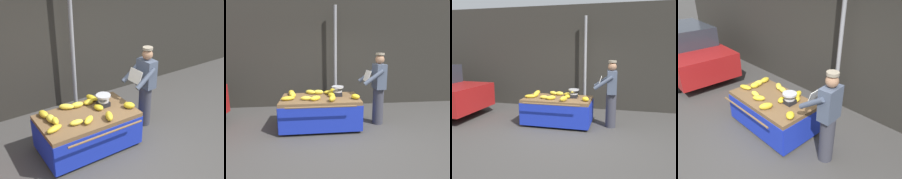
{
  "view_description": "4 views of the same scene",
  "coord_description": "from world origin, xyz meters",
  "views": [
    {
      "loc": [
        -2.64,
        -3.37,
        3.51
      ],
      "look_at": [
        -0.0,
        0.69,
        1.1
      ],
      "focal_mm": 47.65,
      "sensor_mm": 36.0,
      "label": 1
    },
    {
      "loc": [
        -0.6,
        -3.73,
        1.86
      ],
      "look_at": [
        -0.1,
        0.7,
        0.9
      ],
      "focal_mm": 32.12,
      "sensor_mm": 36.0,
      "label": 2
    },
    {
      "loc": [
        1.05,
        -4.96,
        2.0
      ],
      "look_at": [
        -0.3,
        0.64,
        0.97
      ],
      "focal_mm": 36.43,
      "sensor_mm": 36.0,
      "label": 3
    },
    {
      "loc": [
        2.7,
        -1.78,
        3.05
      ],
      "look_at": [
        -0.04,
        0.82,
        1.06
      ],
      "focal_mm": 36.37,
      "sensor_mm": 36.0,
      "label": 4
    }
  ],
  "objects": [
    {
      "name": "weighing_scale",
      "position": [
        -0.09,
        0.85,
        0.83
      ],
      "size": [
        0.28,
        0.28,
        0.23
      ],
      "color": "black",
      "rests_on": "banana_cart"
    },
    {
      "name": "banana_bunch_3",
      "position": [
        -0.61,
        0.49,
        0.76
      ],
      "size": [
        0.27,
        0.25,
        0.11
      ],
      "primitive_type": "ellipsoid",
      "rotation": [
        0.0,
        0.0,
        2.22
      ],
      "color": "yellow",
      "rests_on": "banana_cart"
    },
    {
      "name": "banana_bunch_11",
      "position": [
        -0.18,
        1.17,
        0.77
      ],
      "size": [
        0.18,
        0.28,
        0.11
      ],
      "primitive_type": "ellipsoid",
      "rotation": [
        0.0,
        0.0,
        0.27
      ],
      "color": "gold",
      "rests_on": "banana_cart"
    },
    {
      "name": "banana_bunch_7",
      "position": [
        -1.21,
        0.57,
        0.76
      ],
      "size": [
        0.32,
        0.21,
        0.09
      ],
      "primitive_type": "ellipsoid",
      "rotation": [
        0.0,
        0.0,
        1.87
      ],
      "color": "gold",
      "rests_on": "banana_cart"
    },
    {
      "name": "banana_bunch_0",
      "position": [
        -0.07,
        1.03,
        0.76
      ],
      "size": [
        0.23,
        0.25,
        0.1
      ],
      "primitive_type": "ellipsoid",
      "rotation": [
        0.0,
        0.0,
        0.59
      ],
      "color": "gold",
      "rests_on": "banana_cart"
    },
    {
      "name": "banana_bunch_6",
      "position": [
        -1.12,
        0.76,
        0.77
      ],
      "size": [
        0.14,
        0.22,
        0.13
      ],
      "primitive_type": "ellipsoid",
      "rotation": [
        0.0,
        0.0,
        2.99
      ],
      "color": "yellow",
      "rests_on": "banana_cart"
    },
    {
      "name": "banana_cart",
      "position": [
        -0.5,
        0.75,
        0.52
      ],
      "size": [
        1.8,
        1.22,
        0.71
      ],
      "color": "brown",
      "rests_on": "ground"
    },
    {
      "name": "banana_bunch_10",
      "position": [
        -0.25,
        0.39,
        0.78
      ],
      "size": [
        0.22,
        0.3,
        0.13
      ],
      "primitive_type": "ellipsoid",
      "rotation": [
        0.0,
        0.0,
        2.75
      ],
      "color": "gold",
      "rests_on": "banana_cart"
    },
    {
      "name": "banana_bunch_13",
      "position": [
        -0.54,
        1.07,
        0.77
      ],
      "size": [
        0.25,
        0.15,
        0.11
      ],
      "primitive_type": "ellipsoid",
      "rotation": [
        0.0,
        0.0,
        1.42
      ],
      "color": "yellow",
      "rests_on": "banana_cart"
    },
    {
      "name": "back_wall",
      "position": [
        0.0,
        2.66,
        1.7
      ],
      "size": [
        16.0,
        0.24,
        3.41
      ],
      "primitive_type": "cube",
      "color": "#2D2B26",
      "rests_on": "ground"
    },
    {
      "name": "banana_bunch_12",
      "position": [
        -0.24,
        0.78,
        0.76
      ],
      "size": [
        0.19,
        0.24,
        0.1
      ],
      "primitive_type": "ellipsoid",
      "rotation": [
        0.0,
        0.0,
        0.31
      ],
      "color": "gold",
      "rests_on": "banana_cart"
    },
    {
      "name": "banana_bunch_1",
      "position": [
        0.27,
        0.52,
        0.77
      ],
      "size": [
        0.26,
        0.26,
        0.11
      ],
      "primitive_type": "ellipsoid",
      "rotation": [
        0.0,
        0.0,
        0.71
      ],
      "color": "gold",
      "rests_on": "banana_cart"
    },
    {
      "name": "street_pole",
      "position": [
        -0.0,
        2.26,
        1.5
      ],
      "size": [
        0.09,
        0.09,
        3.01
      ],
      "primitive_type": "cylinder",
      "color": "gray",
      "rests_on": "ground"
    },
    {
      "name": "banana_bunch_8",
      "position": [
        -0.73,
        1.12,
        0.76
      ],
      "size": [
        0.3,
        0.26,
        0.1
      ],
      "primitive_type": "ellipsoid",
      "rotation": [
        0.0,
        0.0,
        0.96
      ],
      "color": "yellow",
      "rests_on": "banana_cart"
    },
    {
      "name": "banana_bunch_4",
      "position": [
        -0.82,
        0.55,
        0.76
      ],
      "size": [
        0.25,
        0.14,
        0.09
      ],
      "primitive_type": "ellipsoid",
      "rotation": [
        0.0,
        0.0,
        1.48
      ],
      "color": "yellow",
      "rests_on": "banana_cart"
    },
    {
      "name": "ground_plane",
      "position": [
        0.0,
        0.0,
        0.0
      ],
      "size": [
        60.0,
        60.0,
        0.0
      ],
      "primitive_type": "plane",
      "color": "#423F3D"
    },
    {
      "name": "banana_bunch_5",
      "position": [
        -1.19,
        1.1,
        0.77
      ],
      "size": [
        0.17,
        0.26,
        0.11
      ],
      "primitive_type": "ellipsoid",
      "rotation": [
        0.0,
        0.0,
        0.15
      ],
      "color": "gold",
      "rests_on": "banana_cart"
    },
    {
      "name": "vendor_person",
      "position": [
        0.88,
        0.81,
        0.87
      ],
      "size": [
        0.6,
        0.54,
        1.71
      ],
      "color": "#383842",
      "rests_on": "ground"
    },
    {
      "name": "banana_bunch_2",
      "position": [
        -0.3,
        1.07,
        0.76
      ],
      "size": [
        0.22,
        0.15,
        0.09
      ],
      "primitive_type": "ellipsoid",
      "rotation": [
        0.0,
        0.0,
        1.65
      ],
      "color": "gold",
      "rests_on": "banana_cart"
    },
    {
      "name": "banana_bunch_9",
      "position": [
        -1.15,
        0.88,
        0.77
      ],
      "size": [
        0.15,
        0.23,
        0.13
      ],
      "primitive_type": "ellipsoid",
      "rotation": [
        0.0,
        0.0,
        0.05
      ],
      "color": "yellow",
      "rests_on": "banana_cart"
    }
  ]
}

